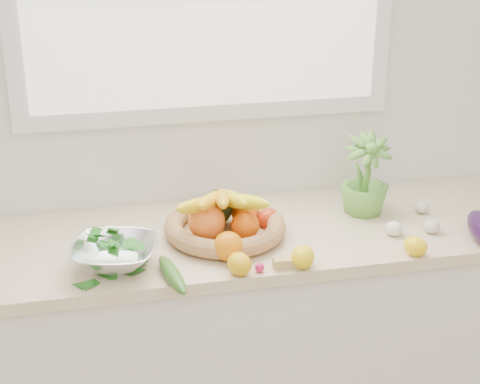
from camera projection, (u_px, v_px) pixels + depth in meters
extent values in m
cube|color=white|center=(206.00, 77.00, 2.51)|extent=(4.50, 0.02, 2.70)
cube|color=silver|center=(225.00, 353.00, 2.59)|extent=(2.20, 0.58, 0.86)
cube|color=beige|center=(224.00, 238.00, 2.42)|extent=(2.24, 0.62, 0.04)
sphere|color=orange|center=(228.00, 246.00, 2.22)|extent=(0.10, 0.10, 0.09)
ellipsoid|color=#E9A90C|center=(239.00, 264.00, 2.15)|extent=(0.09, 0.10, 0.07)
ellipsoid|color=yellow|center=(303.00, 257.00, 2.18)|extent=(0.09, 0.10, 0.07)
ellipsoid|color=yellow|center=(416.00, 246.00, 2.26)|extent=(0.09, 0.10, 0.06)
sphere|color=red|center=(269.00, 219.00, 2.43)|extent=(0.08, 0.08, 0.07)
cube|color=tan|center=(290.00, 262.00, 2.19)|extent=(0.10, 0.04, 0.03)
ellipsoid|color=white|center=(394.00, 228.00, 2.39)|extent=(0.07, 0.07, 0.05)
ellipsoid|color=silver|center=(421.00, 207.00, 2.55)|extent=(0.06, 0.06, 0.04)
ellipsoid|color=silver|center=(432.00, 226.00, 2.41)|extent=(0.07, 0.07, 0.05)
ellipsoid|color=#2B5719|center=(172.00, 275.00, 2.11)|extent=(0.08, 0.24, 0.04)
sphere|color=#D71A51|center=(260.00, 268.00, 2.17)|extent=(0.03, 0.03, 0.03)
imported|color=#5B9C38|center=(365.00, 177.00, 2.52)|extent=(0.18, 0.18, 0.30)
cylinder|color=tan|center=(225.00, 234.00, 2.39)|extent=(0.38, 0.38, 0.01)
torus|color=#AC844C|center=(225.00, 226.00, 2.38)|extent=(0.45, 0.45, 0.06)
sphere|color=orange|center=(207.00, 221.00, 2.33)|extent=(0.14, 0.14, 0.12)
sphere|color=#E95707|center=(245.00, 225.00, 2.33)|extent=(0.10, 0.10, 0.09)
sphere|color=#FF6608|center=(244.00, 213.00, 2.43)|extent=(0.10, 0.10, 0.09)
ellipsoid|color=black|center=(218.00, 207.00, 2.43)|extent=(0.11, 0.11, 0.12)
ellipsoid|color=yellow|center=(202.00, 205.00, 2.32)|extent=(0.22, 0.21, 0.11)
ellipsoid|color=yellow|center=(212.00, 201.00, 2.33)|extent=(0.16, 0.26, 0.11)
ellipsoid|color=gold|center=(222.00, 199.00, 2.33)|extent=(0.09, 0.27, 0.11)
ellipsoid|color=yellow|center=(232.00, 199.00, 2.34)|extent=(0.09, 0.27, 0.11)
ellipsoid|color=yellow|center=(242.00, 202.00, 2.35)|extent=(0.17, 0.25, 0.11)
cylinder|color=silver|center=(115.00, 266.00, 2.18)|extent=(0.12, 0.12, 0.02)
imported|color=white|center=(115.00, 253.00, 2.17)|extent=(0.31, 0.31, 0.06)
ellipsoid|color=#206619|center=(114.00, 242.00, 2.15)|extent=(0.23, 0.23, 0.08)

